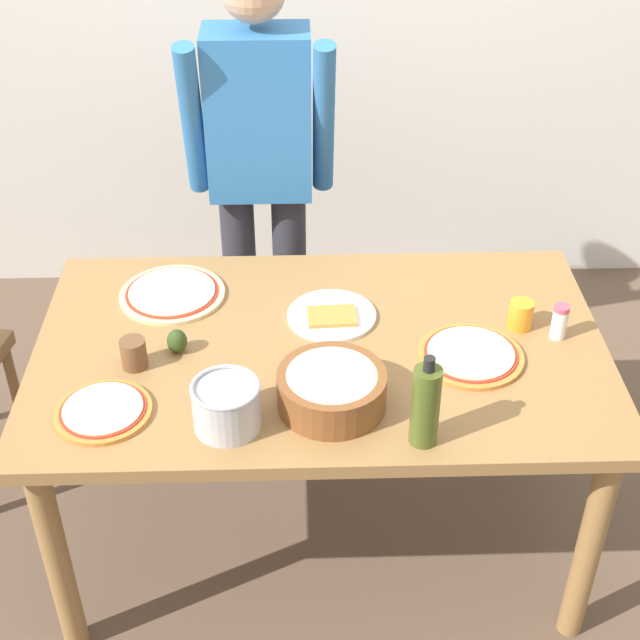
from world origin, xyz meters
TOP-DOWN VIEW (x-y plane):
  - ground at (0.00, 0.00)m, footprint 8.00×8.00m
  - dining_table at (0.00, 0.00)m, footprint 1.60×0.96m
  - person_cook at (-0.18, 0.76)m, footprint 0.49×0.25m
  - pizza_raw_on_board at (-0.44, 0.26)m, footprint 0.32×0.32m
  - pizza_cooked_on_tray at (0.41, -0.07)m, footprint 0.29×0.29m
  - pizza_second_cooked at (-0.56, -0.27)m, footprint 0.25×0.25m
  - plate_with_slice at (0.04, 0.13)m, footprint 0.26×0.26m
  - popcorn_bowl at (0.02, -0.25)m, footprint 0.28×0.28m
  - olive_oil_bottle at (0.24, -0.39)m, footprint 0.07×0.07m
  - steel_pot at (-0.24, -0.32)m, footprint 0.17×0.17m
  - cup_orange at (0.57, 0.07)m, footprint 0.07×0.07m
  - cup_small_brown at (-0.51, -0.08)m, footprint 0.07×0.07m
  - salt_shaker at (0.67, 0.02)m, footprint 0.04×0.04m
  - avocado at (-0.40, -0.02)m, footprint 0.06×0.06m

SIDE VIEW (x-z plane):
  - ground at x=0.00m, z-range 0.00..0.00m
  - dining_table at x=0.00m, z-range 0.29..1.05m
  - plate_with_slice at x=0.04m, z-range 0.76..0.78m
  - pizza_cooked_on_tray at x=0.41m, z-range 0.76..0.78m
  - pizza_raw_on_board at x=-0.44m, z-range 0.76..0.78m
  - pizza_second_cooked at x=-0.56m, z-range 0.76..0.78m
  - avocado at x=-0.40m, z-range 0.76..0.83m
  - cup_orange at x=0.57m, z-range 0.76..0.84m
  - cup_small_brown at x=-0.51m, z-range 0.76..0.84m
  - salt_shaker at x=0.67m, z-range 0.76..0.87m
  - popcorn_bowl at x=0.02m, z-range 0.76..0.88m
  - steel_pot at x=-0.24m, z-range 0.76..0.89m
  - olive_oil_bottle at x=0.24m, z-range 0.75..1.00m
  - person_cook at x=-0.18m, z-range 0.13..1.75m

